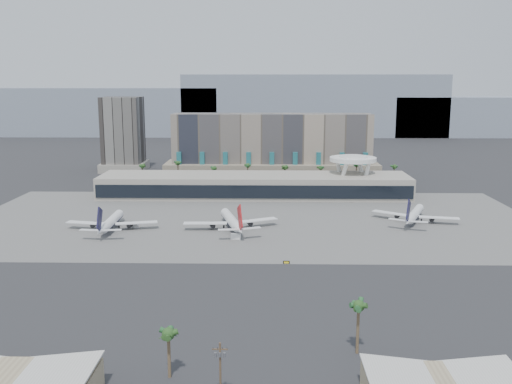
{
  "coord_description": "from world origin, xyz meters",
  "views": [
    {
      "loc": [
        7.32,
        -200.86,
        62.97
      ],
      "look_at": [
        2.34,
        40.0,
        15.94
      ],
      "focal_mm": 40.0,
      "sensor_mm": 36.0,
      "label": 1
    }
  ],
  "objects_px": {
    "airliner_centre": "(232,221)",
    "service_vehicle_a": "(132,225)",
    "utility_pole": "(220,366)",
    "taxiway_sign": "(286,262)",
    "airliner_left": "(111,222)",
    "service_vehicle_b": "(236,237)",
    "airliner_right": "(414,214)"
  },
  "relations": [
    {
      "from": "service_vehicle_a",
      "to": "taxiway_sign",
      "type": "bearing_deg",
      "value": -35.27
    },
    {
      "from": "utility_pole",
      "to": "taxiway_sign",
      "type": "xyz_separation_m",
      "value": [
        16.02,
        86.5,
        -6.61
      ]
    },
    {
      "from": "airliner_left",
      "to": "airliner_centre",
      "type": "distance_m",
      "value": 51.82
    },
    {
      "from": "airliner_left",
      "to": "taxiway_sign",
      "type": "xyz_separation_m",
      "value": [
        73.92,
        -44.85,
        -3.03
      ]
    },
    {
      "from": "utility_pole",
      "to": "airliner_centre",
      "type": "height_order",
      "value": "airliner_centre"
    },
    {
      "from": "airliner_right",
      "to": "service_vehicle_a",
      "type": "xyz_separation_m",
      "value": [
        -125.58,
        -13.04,
        -2.35
      ]
    },
    {
      "from": "airliner_left",
      "to": "service_vehicle_b",
      "type": "distance_m",
      "value": 56.05
    },
    {
      "from": "utility_pole",
      "to": "service_vehicle_b",
      "type": "distance_m",
      "value": 118.28
    },
    {
      "from": "airliner_centre",
      "to": "service_vehicle_a",
      "type": "height_order",
      "value": "airliner_centre"
    },
    {
      "from": "airliner_left",
      "to": "airliner_right",
      "type": "relative_size",
      "value": 1.08
    },
    {
      "from": "airliner_left",
      "to": "service_vehicle_b",
      "type": "height_order",
      "value": "airliner_left"
    },
    {
      "from": "service_vehicle_a",
      "to": "utility_pole",
      "type": "bearing_deg",
      "value": -68.6
    },
    {
      "from": "airliner_centre",
      "to": "service_vehicle_a",
      "type": "relative_size",
      "value": 8.83
    },
    {
      "from": "airliner_centre",
      "to": "service_vehicle_b",
      "type": "xyz_separation_m",
      "value": [
        2.64,
        -15.71,
        -2.71
      ]
    },
    {
      "from": "service_vehicle_a",
      "to": "service_vehicle_b",
      "type": "relative_size",
      "value": 1.19
    },
    {
      "from": "airliner_left",
      "to": "taxiway_sign",
      "type": "height_order",
      "value": "airliner_left"
    },
    {
      "from": "airliner_left",
      "to": "taxiway_sign",
      "type": "relative_size",
      "value": 17.43
    },
    {
      "from": "taxiway_sign",
      "to": "utility_pole",
      "type": "bearing_deg",
      "value": -98.73
    },
    {
      "from": "service_vehicle_a",
      "to": "service_vehicle_b",
      "type": "height_order",
      "value": "service_vehicle_a"
    },
    {
      "from": "service_vehicle_a",
      "to": "service_vehicle_b",
      "type": "bearing_deg",
      "value": -19.0
    },
    {
      "from": "utility_pole",
      "to": "airliner_centre",
      "type": "bearing_deg",
      "value": 92.63
    },
    {
      "from": "airliner_left",
      "to": "airliner_centre",
      "type": "relative_size",
      "value": 0.97
    },
    {
      "from": "airliner_centre",
      "to": "taxiway_sign",
      "type": "relative_size",
      "value": 17.96
    },
    {
      "from": "airliner_centre",
      "to": "taxiway_sign",
      "type": "distance_m",
      "value": 52.31
    },
    {
      "from": "utility_pole",
      "to": "taxiway_sign",
      "type": "bearing_deg",
      "value": 79.51
    },
    {
      "from": "taxiway_sign",
      "to": "airliner_left",
      "type": "bearing_deg",
      "value": 150.52
    },
    {
      "from": "service_vehicle_a",
      "to": "taxiway_sign",
      "type": "height_order",
      "value": "service_vehicle_a"
    },
    {
      "from": "utility_pole",
      "to": "service_vehicle_a",
      "type": "xyz_separation_m",
      "value": [
        -49.6,
        135.06,
        -5.97
      ]
    },
    {
      "from": "airliner_centre",
      "to": "service_vehicle_a",
      "type": "xyz_separation_m",
      "value": [
        -43.46,
        1.28,
        -2.57
      ]
    },
    {
      "from": "airliner_left",
      "to": "taxiway_sign",
      "type": "distance_m",
      "value": 86.51
    },
    {
      "from": "utility_pole",
      "to": "service_vehicle_a",
      "type": "relative_size",
      "value": 2.51
    },
    {
      "from": "utility_pole",
      "to": "taxiway_sign",
      "type": "height_order",
      "value": "utility_pole"
    }
  ]
}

